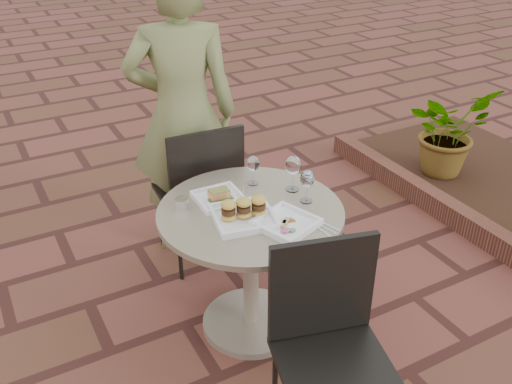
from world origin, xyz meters
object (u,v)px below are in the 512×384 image
diner (182,115)px  chair_far (202,185)px  plate_salmon (219,197)px  chair_near (329,334)px  cafe_table (251,252)px  plate_sliders (244,212)px  plate_tuna (286,223)px

diner → chair_far: bearing=109.3°
chair_far → diner: bearing=-88.5°
diner → plate_salmon: (-0.12, -0.74, -0.15)m
chair_far → chair_near: (-0.05, -1.35, 0.00)m
cafe_table → plate_sliders: bearing=-137.9°
plate_sliders → plate_tuna: size_ratio=1.03×
plate_sliders → chair_near: bearing=-86.6°
chair_near → plate_tuna: size_ratio=2.95×
chair_near → plate_salmon: (-0.06, 0.87, 0.20)m
cafe_table → diner: diner is taller
cafe_table → diner: 0.98m
chair_far → plate_salmon: chair_far is taller
plate_tuna → chair_near: bearing=-101.8°
cafe_table → chair_far: 0.64m
chair_far → plate_salmon: (-0.11, -0.48, 0.20)m
chair_near → cafe_table: bearing=102.2°
diner → chair_near: bearing=109.2°
cafe_table → plate_salmon: bearing=121.8°
plate_salmon → chair_near: bearing=-85.8°
plate_sliders → plate_tuna: (0.15, -0.14, -0.02)m
chair_near → plate_tuna: (0.11, 0.52, 0.20)m
chair_far → plate_tuna: 0.86m
chair_far → plate_salmon: size_ratio=4.03×
cafe_table → plate_salmon: 0.32m
cafe_table → chair_far: size_ratio=0.97×
plate_tuna → chair_far: bearing=94.3°
chair_far → diner: 0.43m
chair_far → diner: (0.01, 0.25, 0.35)m
chair_far → plate_tuna: chair_far is taller
diner → plate_salmon: diner is taller
plate_salmon → plate_tuna: plate_salmon is taller
cafe_table → chair_far: bearing=88.6°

